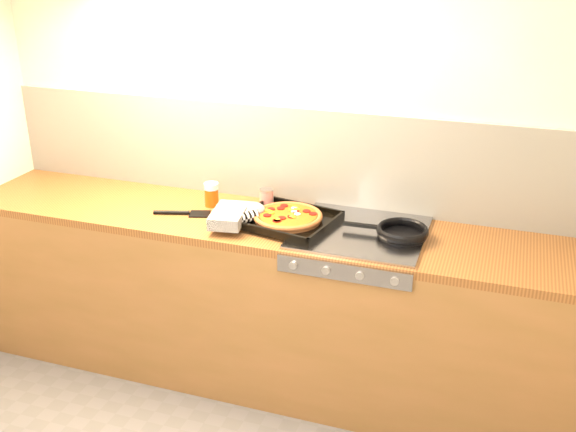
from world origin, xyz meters
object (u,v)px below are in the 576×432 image
(tomato_can, at_px, (267,199))
(pizza_on_tray, at_px, (272,216))
(frying_pan, at_px, (401,232))
(juice_glass, at_px, (211,194))

(tomato_can, bearing_deg, pizza_on_tray, -62.41)
(frying_pan, height_order, tomato_can, tomato_can)
(pizza_on_tray, bearing_deg, frying_pan, 3.67)
(tomato_can, relative_size, juice_glass, 0.83)
(pizza_on_tray, xyz_separation_m, tomato_can, (-0.10, 0.20, 0.01))
(pizza_on_tray, distance_m, tomato_can, 0.22)
(frying_pan, bearing_deg, juice_glass, 174.67)
(pizza_on_tray, xyz_separation_m, juice_glass, (-0.38, 0.13, 0.02))
(tomato_can, xyz_separation_m, juice_glass, (-0.28, -0.06, 0.01))
(tomato_can, bearing_deg, juice_glass, -167.20)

